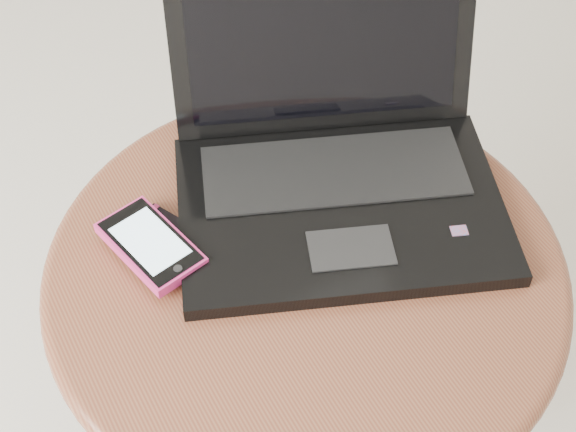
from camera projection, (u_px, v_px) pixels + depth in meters
table at (305, 313)px, 1.04m from camera, size 0.60×0.60×0.47m
laptop at (335, 159)px, 1.00m from camera, size 0.47×0.45×0.24m
phone_black at (176, 247)px, 0.97m from camera, size 0.11×0.14×0.01m
phone_pink at (150, 245)px, 0.95m from camera, size 0.09×0.14×0.02m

